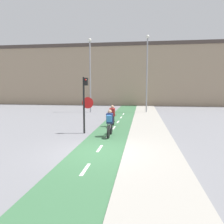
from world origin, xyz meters
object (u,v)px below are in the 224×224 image
object	(u,v)px
street_lamp_far	(90,68)
cyclist_far	(112,117)
street_lamp_sidewalk	(147,67)
cyclist_near	(110,124)
traffic_light_pole	(85,99)

from	to	relation	value
street_lamp_far	cyclist_far	size ratio (longest dim) A/B	4.74
street_lamp_far	street_lamp_sidewalk	size ratio (longest dim) A/B	0.97
street_lamp_sidewalk	cyclist_far	size ratio (longest dim) A/B	4.89
cyclist_near	cyclist_far	distance (m)	3.02
traffic_light_pole	cyclist_far	bearing A→B (deg)	61.52
cyclist_far	street_lamp_far	bearing A→B (deg)	113.03
traffic_light_pole	street_lamp_far	xyz separation A→B (m)	(-2.26, 10.73, 2.65)
cyclist_far	street_lamp_sidewalk	bearing A→B (deg)	74.15
traffic_light_pole	street_lamp_sidewalk	size ratio (longest dim) A/B	0.41
cyclist_near	cyclist_far	bearing A→B (deg)	94.95
cyclist_near	street_lamp_far	bearing A→B (deg)	108.54
traffic_light_pole	street_lamp_far	size ratio (longest dim) A/B	0.42
cyclist_near	traffic_light_pole	bearing A→B (deg)	157.71
street_lamp_far	cyclist_near	world-z (taller)	street_lamp_far
street_lamp_far	street_lamp_sidewalk	world-z (taller)	street_lamp_sidewalk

